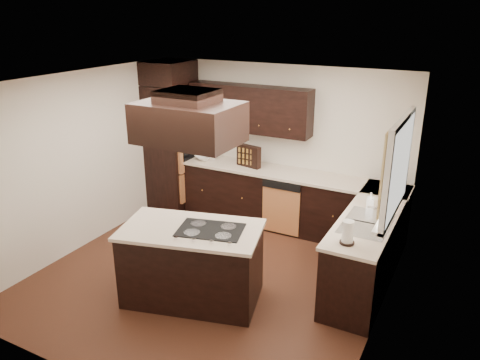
# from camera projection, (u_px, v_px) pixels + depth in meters

# --- Properties ---
(floor) EXTENTS (4.20, 4.20, 0.02)m
(floor) POSITION_uv_depth(u_px,v_px,m) (212.00, 276.00, 6.10)
(floor) COLOR brown
(floor) RESTS_ON ground
(ceiling) EXTENTS (4.20, 4.20, 0.02)m
(ceiling) POSITION_uv_depth(u_px,v_px,m) (207.00, 81.00, 5.23)
(ceiling) COLOR white
(ceiling) RESTS_ON ground
(wall_back) EXTENTS (4.20, 0.02, 2.50)m
(wall_back) POSITION_uv_depth(u_px,v_px,m) (278.00, 144.00, 7.42)
(wall_back) COLOR silver
(wall_back) RESTS_ON ground
(wall_front) EXTENTS (4.20, 0.02, 2.50)m
(wall_front) POSITION_uv_depth(u_px,v_px,m) (80.00, 266.00, 3.91)
(wall_front) COLOR silver
(wall_front) RESTS_ON ground
(wall_left) EXTENTS (0.02, 4.20, 2.50)m
(wall_left) POSITION_uv_depth(u_px,v_px,m) (82.00, 161.00, 6.59)
(wall_left) COLOR silver
(wall_left) RESTS_ON ground
(wall_right) EXTENTS (0.02, 4.20, 2.50)m
(wall_right) POSITION_uv_depth(u_px,v_px,m) (388.00, 220.00, 4.75)
(wall_right) COLOR silver
(wall_right) RESTS_ON ground
(oven_column) EXTENTS (0.65, 0.75, 2.12)m
(oven_column) POSITION_uv_depth(u_px,v_px,m) (172.00, 147.00, 7.92)
(oven_column) COLOR black
(oven_column) RESTS_ON floor
(wall_oven_face) EXTENTS (0.05, 0.62, 0.78)m
(wall_oven_face) POSITION_uv_depth(u_px,v_px,m) (190.00, 147.00, 7.75)
(wall_oven_face) COLOR #D8844B
(wall_oven_face) RESTS_ON oven_column
(base_cabinets_back) EXTENTS (2.93, 0.60, 0.88)m
(base_cabinets_back) POSITION_uv_depth(u_px,v_px,m) (271.00, 198.00, 7.43)
(base_cabinets_back) COLOR black
(base_cabinets_back) RESTS_ON floor
(base_cabinets_right) EXTENTS (0.60, 2.40, 0.88)m
(base_cabinets_right) POSITION_uv_depth(u_px,v_px,m) (370.00, 247.00, 5.91)
(base_cabinets_right) COLOR black
(base_cabinets_right) RESTS_ON floor
(countertop_back) EXTENTS (2.93, 0.63, 0.04)m
(countertop_back) POSITION_uv_depth(u_px,v_px,m) (272.00, 171.00, 7.26)
(countertop_back) COLOR beige
(countertop_back) RESTS_ON base_cabinets_back
(countertop_right) EXTENTS (0.63, 2.40, 0.04)m
(countertop_right) POSITION_uv_depth(u_px,v_px,m) (372.00, 213.00, 5.76)
(countertop_right) COLOR beige
(countertop_right) RESTS_ON base_cabinets_right
(upper_cabinets) EXTENTS (2.00, 0.34, 0.72)m
(upper_cabinets) POSITION_uv_depth(u_px,v_px,m) (249.00, 109.00, 7.27)
(upper_cabinets) COLOR black
(upper_cabinets) RESTS_ON wall_back
(dishwasher_front) EXTENTS (0.60, 0.05, 0.72)m
(dishwasher_front) POSITION_uv_depth(u_px,v_px,m) (281.00, 211.00, 7.07)
(dishwasher_front) COLOR #D8844B
(dishwasher_front) RESTS_ON floor
(window_frame) EXTENTS (0.06, 1.32, 1.12)m
(window_frame) POSITION_uv_depth(u_px,v_px,m) (398.00, 167.00, 5.09)
(window_frame) COLOR white
(window_frame) RESTS_ON wall_right
(window_pane) EXTENTS (0.00, 1.20, 1.00)m
(window_pane) POSITION_uv_depth(u_px,v_px,m) (401.00, 168.00, 5.07)
(window_pane) COLOR white
(window_pane) RESTS_ON wall_right
(curtain_left) EXTENTS (0.02, 0.34, 0.90)m
(curtain_left) POSITION_uv_depth(u_px,v_px,m) (385.00, 173.00, 4.75)
(curtain_left) COLOR #F5EBB4
(curtain_left) RESTS_ON wall_right
(curtain_right) EXTENTS (0.02, 0.34, 0.90)m
(curtain_right) POSITION_uv_depth(u_px,v_px,m) (400.00, 152.00, 5.44)
(curtain_right) COLOR #F5EBB4
(curtain_right) RESTS_ON wall_right
(sink_rim) EXTENTS (0.52, 0.84, 0.01)m
(sink_rim) POSITION_uv_depth(u_px,v_px,m) (367.00, 223.00, 5.45)
(sink_rim) COLOR silver
(sink_rim) RESTS_ON countertop_right
(island) EXTENTS (1.70, 1.20, 0.88)m
(island) POSITION_uv_depth(u_px,v_px,m) (192.00, 265.00, 5.49)
(island) COLOR black
(island) RESTS_ON floor
(island_top) EXTENTS (1.77, 1.27, 0.04)m
(island_top) POSITION_uv_depth(u_px,v_px,m) (191.00, 230.00, 5.33)
(island_top) COLOR beige
(island_top) RESTS_ON island
(cooktop) EXTENTS (0.83, 0.65, 0.01)m
(cooktop) POSITION_uv_depth(u_px,v_px,m) (210.00, 230.00, 5.28)
(cooktop) COLOR black
(cooktop) RESTS_ON island_top
(range_hood) EXTENTS (1.05, 0.72, 0.42)m
(range_hood) POSITION_uv_depth(u_px,v_px,m) (189.00, 123.00, 4.85)
(range_hood) COLOR black
(range_hood) RESTS_ON ceiling
(hood_duct) EXTENTS (0.55, 0.50, 0.13)m
(hood_duct) POSITION_uv_depth(u_px,v_px,m) (188.00, 96.00, 4.76)
(hood_duct) COLOR black
(hood_duct) RESTS_ON ceiling
(blender_base) EXTENTS (0.15, 0.15, 0.10)m
(blender_base) POSITION_uv_depth(u_px,v_px,m) (211.00, 157.00, 7.71)
(blender_base) COLOR silver
(blender_base) RESTS_ON countertop_back
(blender_pitcher) EXTENTS (0.13, 0.13, 0.26)m
(blender_pitcher) POSITION_uv_depth(u_px,v_px,m) (211.00, 147.00, 7.65)
(blender_pitcher) COLOR silver
(blender_pitcher) RESTS_ON blender_base
(spice_rack) EXTENTS (0.43, 0.19, 0.34)m
(spice_rack) POSITION_uv_depth(u_px,v_px,m) (249.00, 156.00, 7.35)
(spice_rack) COLOR black
(spice_rack) RESTS_ON countertop_back
(mixing_bowl) EXTENTS (0.39, 0.39, 0.07)m
(mixing_bowl) POSITION_uv_depth(u_px,v_px,m) (205.00, 158.00, 7.73)
(mixing_bowl) COLOR white
(mixing_bowl) RESTS_ON countertop_back
(soap_bottle) EXTENTS (0.11, 0.11, 0.20)m
(soap_bottle) POSITION_uv_depth(u_px,v_px,m) (370.00, 200.00, 5.83)
(soap_bottle) COLOR white
(soap_bottle) RESTS_ON countertop_right
(paper_towel) EXTENTS (0.14, 0.14, 0.27)m
(paper_towel) POSITION_uv_depth(u_px,v_px,m) (348.00, 232.00, 4.93)
(paper_towel) COLOR white
(paper_towel) RESTS_ON countertop_right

